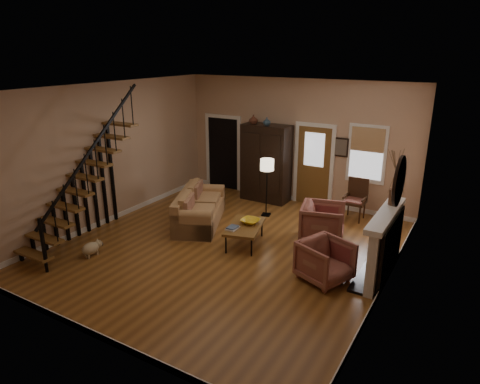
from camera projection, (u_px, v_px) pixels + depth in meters
The scene contains 15 objects.
room at pixel (250, 159), 10.22m from camera, with size 7.00×7.33×3.30m.
staircase at pixel (78, 171), 8.83m from camera, with size 0.94×2.80×3.20m, color brown, non-canonical shape.
fireplace at pixel (387, 239), 7.73m from camera, with size 0.33×1.95×2.30m.
armoire at pixel (266, 163), 11.64m from camera, with size 1.30×0.60×2.10m, color black, non-canonical shape.
vase_a at pixel (253, 119), 11.35m from camera, with size 0.24×0.24×0.25m, color #4C2619.
vase_b at pixel (267, 121), 11.16m from camera, with size 0.20×0.20×0.21m, color #334C60.
sofa at pixel (200, 208), 10.22m from camera, with size 0.91×2.11×0.79m, color #A3784A, non-canonical shape.
coffee_table at pixel (245, 235), 9.15m from camera, with size 0.68×1.16×0.44m, color brown, non-canonical shape.
bowl at pixel (250, 221), 9.17m from camera, with size 0.40×0.40×0.10m, color gold.
books at pixel (233, 228), 8.89m from camera, with size 0.21×0.29×0.05m, color beige, non-canonical shape.
armchair_left at pixel (325, 261), 7.69m from camera, with size 0.81×0.83×0.76m, color maroon.
armchair_right at pixel (323, 223), 9.29m from camera, with size 0.89×0.92×0.84m, color maroon.
floor_lamp at pixel (267, 188), 10.60m from camera, with size 0.34×0.34×1.46m, color black, non-canonical shape.
side_chair at pixel (355, 200), 10.42m from camera, with size 0.54×0.54×1.02m, color #372111, non-canonical shape.
dog at pixel (91, 249), 8.65m from camera, with size 0.25×0.42×0.30m, color #C8B489, non-canonical shape.
Camera 1 is at (4.43, -6.92, 4.01)m, focal length 32.00 mm.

